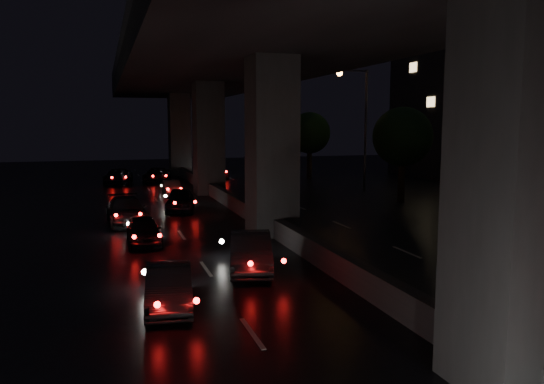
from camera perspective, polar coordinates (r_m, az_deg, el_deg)
name	(u,v)px	position (r m, az deg, el deg)	size (l,w,h in m)	color
ground	(313,260)	(19.88, 4.38, -7.33)	(120.00, 120.00, 0.00)	black
viaduct	(272,48)	(24.17, -0.03, 15.21)	(12.00, 80.00, 10.50)	#333336
median_barrier	(272,225)	(24.38, -0.03, -3.55)	(0.45, 70.00, 0.85)	#333336
building_right_far	(517,95)	(51.09, 24.82, 9.43)	(12.00, 22.00, 15.00)	black
tree_c	(403,137)	(34.97, 13.87, 5.75)	(3.80, 3.80, 6.12)	black
tree_d	(310,133)	(49.32, 4.07, 6.34)	(3.80, 3.80, 6.12)	black
streetlight_far	(359,116)	(40.19, 9.38, 8.12)	(2.52, 0.44, 9.00)	#2D2D33
car_3	(528,300)	(14.88, 25.82, -10.41)	(1.88, 4.62, 1.34)	black
car_4	(169,287)	(15.07, -11.04, -9.98)	(1.21, 3.47, 1.14)	black
car_5	(251,252)	(18.36, -2.32, -6.47)	(1.37, 3.93, 1.29)	black
car_6	(144,231)	(22.93, -13.63, -4.06)	(1.37, 3.41, 1.16)	black
car_7	(126,211)	(27.80, -15.38, -1.96)	(1.86, 4.58, 1.33)	#242427
car_8	(180,200)	(31.18, -9.87, -0.83)	(1.56, 3.89, 1.32)	black
car_9	(171,188)	(38.33, -10.76, 0.46)	(1.13, 3.23, 1.06)	#615A54
car_10	(157,175)	(46.82, -12.25, 1.78)	(2.12, 4.61, 1.28)	black
car_11	(118,177)	(46.37, -16.21, 1.61)	(2.14, 4.65, 1.29)	black
car_12	(216,171)	(49.51, -6.08, 2.23)	(1.58, 3.94, 1.34)	slate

